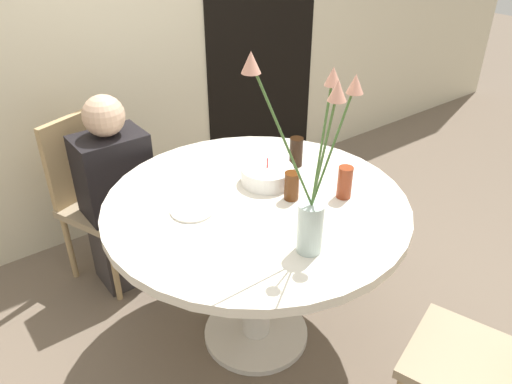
# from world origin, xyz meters

# --- Properties ---
(ground_plane) EXTENTS (16.00, 16.00, 0.00)m
(ground_plane) POSITION_xyz_m (0.00, 0.00, 0.00)
(ground_plane) COLOR #6B5B4C
(wall_back) EXTENTS (8.00, 0.05, 2.60)m
(wall_back) POSITION_xyz_m (0.00, 1.34, 1.30)
(wall_back) COLOR beige
(wall_back) RESTS_ON ground_plane
(doorway_panel) EXTENTS (0.90, 0.01, 2.05)m
(doorway_panel) POSITION_xyz_m (1.05, 1.30, 1.02)
(doorway_panel) COLOR black
(doorway_panel) RESTS_ON ground_plane
(dining_table) EXTENTS (1.25, 1.25, 0.78)m
(dining_table) POSITION_xyz_m (0.00, 0.00, 0.63)
(dining_table) COLOR silver
(dining_table) RESTS_ON ground_plane
(chair_near_front) EXTENTS (0.52, 0.52, 0.90)m
(chair_near_front) POSITION_xyz_m (-0.36, 0.94, 0.51)
(chair_near_front) COLOR #9E896B
(chair_near_front) RESTS_ON ground_plane
(chair_far_back) EXTENTS (0.50, 0.50, 0.90)m
(chair_far_back) POSITION_xyz_m (0.31, -0.95, 0.51)
(chair_far_back) COLOR #9E896B
(chair_far_back) RESTS_ON ground_plane
(birthday_cake) EXTENTS (0.23, 0.23, 0.12)m
(birthday_cake) POSITION_xyz_m (0.13, 0.09, 0.81)
(birthday_cake) COLOR white
(birthday_cake) RESTS_ON dining_table
(flower_vase) EXTENTS (0.39, 0.23, 0.72)m
(flower_vase) POSITION_xyz_m (-0.06, -0.38, 1.04)
(flower_vase) COLOR #B2C6C1
(flower_vase) RESTS_ON dining_table
(side_plate) EXTENTS (0.18, 0.18, 0.01)m
(side_plate) POSITION_xyz_m (-0.25, 0.09, 0.78)
(side_plate) COLOR silver
(side_plate) RESTS_ON dining_table
(drink_glass_0) EXTENTS (0.06, 0.06, 0.12)m
(drink_glass_0) POSITION_xyz_m (0.12, -0.08, 0.84)
(drink_glass_0) COLOR #51280F
(drink_glass_0) RESTS_ON dining_table
(drink_glass_1) EXTENTS (0.06, 0.06, 0.14)m
(drink_glass_1) POSITION_xyz_m (0.33, 0.14, 0.84)
(drink_glass_1) COLOR black
(drink_glass_1) RESTS_ON dining_table
(drink_glass_2) EXTENTS (0.06, 0.06, 0.14)m
(drink_glass_2) POSITION_xyz_m (0.31, -0.20, 0.84)
(drink_glass_2) COLOR maroon
(drink_glass_2) RESTS_ON dining_table
(person_guest) EXTENTS (0.34, 0.24, 1.06)m
(person_guest) POSITION_xyz_m (-0.30, 0.79, 0.50)
(person_guest) COLOR #383333
(person_guest) RESTS_ON ground_plane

